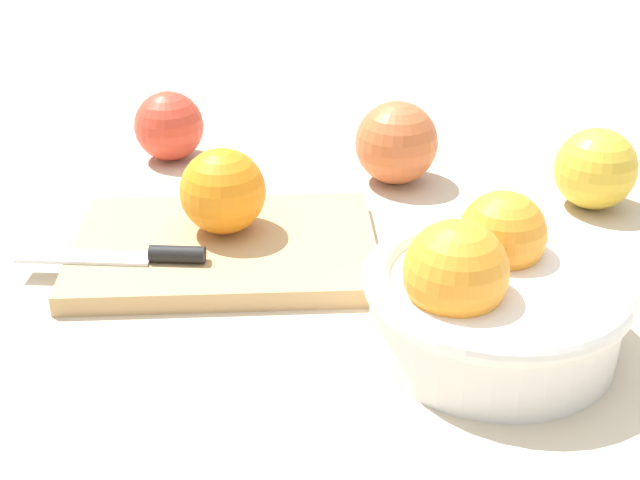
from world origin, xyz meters
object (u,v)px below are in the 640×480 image
(bowl, at_px, (490,294))
(orange_on_board, at_px, (223,191))
(cutting_board, at_px, (225,248))
(knife, at_px, (137,256))
(apple_front_right, at_px, (169,126))
(apple_front_left, at_px, (596,169))
(apple_front_left_2, at_px, (396,143))

(bowl, height_order, orange_on_board, bowl)
(cutting_board, distance_m, knife, 0.08)
(bowl, height_order, knife, bowl)
(orange_on_board, xyz_separation_m, knife, (0.05, 0.07, -0.03))
(apple_front_right, bearing_deg, apple_front_left, 175.01)
(apple_front_left_2, bearing_deg, orange_on_board, 52.32)
(orange_on_board, bearing_deg, apple_front_right, -57.76)
(cutting_board, bearing_deg, orange_on_board, -75.14)
(bowl, height_order, apple_front_left_2, bowl)
(orange_on_board, xyz_separation_m, apple_front_left_2, (-0.13, -0.17, -0.01))
(cutting_board, bearing_deg, bowl, 158.47)
(apple_front_left_2, bearing_deg, apple_front_right, -3.47)
(cutting_board, bearing_deg, apple_front_right, -59.08)
(cutting_board, relative_size, apple_front_right, 3.44)
(cutting_board, distance_m, apple_front_left, 0.36)
(orange_on_board, bearing_deg, apple_front_left, -155.68)
(bowl, relative_size, knife, 1.20)
(bowl, distance_m, orange_on_board, 0.25)
(cutting_board, height_order, apple_front_left_2, apple_front_left_2)
(cutting_board, relative_size, apple_front_left_2, 3.05)
(cutting_board, distance_m, apple_front_right, 0.24)
(apple_front_right, distance_m, apple_front_left, 0.44)
(cutting_board, relative_size, apple_front_left, 3.30)
(cutting_board, xyz_separation_m, apple_front_left, (-0.32, -0.16, 0.03))
(orange_on_board, relative_size, apple_front_left, 0.95)
(orange_on_board, height_order, apple_front_left_2, orange_on_board)
(cutting_board, height_order, knife, knife)
(apple_front_left, bearing_deg, apple_front_right, -4.99)
(bowl, bearing_deg, knife, -7.93)
(bowl, relative_size, apple_front_left, 2.42)
(knife, relative_size, apple_front_left, 2.01)
(bowl, bearing_deg, orange_on_board, -24.88)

